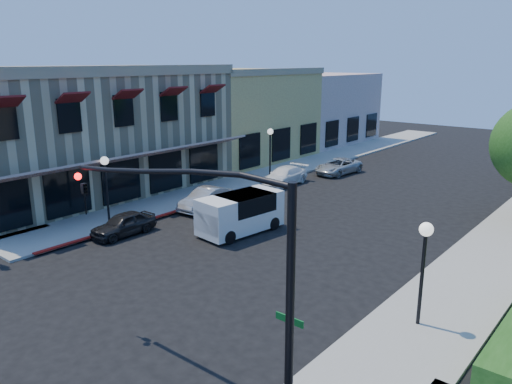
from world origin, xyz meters
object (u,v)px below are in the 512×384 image
Objects in this scene: parked_car_c at (284,176)px; street_name_sign at (289,346)px; white_van at (240,211)px; signal_mast_arm at (218,246)px; lamppost_left_near at (105,172)px; parked_car_b at (206,199)px; lamppost_left_far at (270,140)px; lamppost_right_near at (425,248)px; parked_car_d at (338,166)px; parked_car_a at (124,224)px.

street_name_sign is at bearing -55.04° from parked_car_c.
street_name_sign is 13.12m from white_van.
signal_mast_arm is at bearing -59.46° from parked_car_c.
lamppost_left_near is 13.01m from parked_car_c.
signal_mast_arm is 1.75× the size of white_van.
parked_car_b is (-12.06, 11.50, -3.47)m from signal_mast_arm.
signal_mast_arm is 2.14× the size of parked_car_b.
signal_mast_arm is 25.07m from lamppost_left_far.
street_name_sign reaches higher than white_van.
parked_car_b is 0.90× the size of parked_car_c.
parked_car_b is (2.30, -9.00, -2.12)m from lamppost_left_far.
lamppost_right_near is 0.85× the size of parked_car_c.
lamppost_left_far is 3.42m from parked_car_c.
lamppost_right_near is (2.64, 6.50, -1.35)m from signal_mast_arm.
parked_car_c is at bearing 122.23° from signal_mast_arm.
white_van is 1.10× the size of parked_car_d.
white_van reaches higher than parked_car_c.
lamppost_right_near is 15.67m from parked_car_b.
parked_car_b reaches higher than parked_car_a.
lamppost_left_far is at bearing 128.94° from street_name_sign.
parked_car_b is at bearing 161.21° from lamppost_right_near.
parked_car_a is at bearing -91.68° from parked_car_c.
white_van is at bearing 136.55° from street_name_sign.
parked_car_b is (-13.70, 10.80, -1.08)m from street_name_sign.
parked_car_a is 18.75m from parked_car_d.
lamppost_left_far reaches higher than parked_car_b.
white_van is 10.31m from parked_car_c.
signal_mast_arm is at bearing -26.03° from parked_car_a.
signal_mast_arm reaches higher than parked_car_d.
parked_car_d is at bearing 76.10° from parked_car_c.
parked_car_c is (0.00, 7.62, -0.01)m from parked_car_b.
parked_car_c is (2.30, -1.38, -2.13)m from lamppost_left_far.
lamppost_right_near is 11.12m from white_van.
signal_mast_arm is 2.24× the size of lamppost_left_far.
white_van is 4.57m from parked_car_b.
lamppost_left_far is 12.68m from white_van.
lamppost_left_far is at bearing 98.50° from parked_car_a.
parked_car_c reaches higher than parked_car_a.
parked_car_c is (-12.06, 19.13, -3.48)m from signal_mast_arm.
parked_car_c is (-4.18, 9.41, -0.52)m from white_van.
signal_mast_arm is 3.20× the size of street_name_sign.
signal_mast_arm is 15.82m from lamppost_left_near.
parked_car_c reaches higher than parked_car_d.
white_van is at bearing -67.71° from parked_car_c.
signal_mast_arm is at bearing -49.44° from parked_car_b.
street_name_sign is 17.48m from parked_car_b.
lamppost_right_near is at bearing 2.40° from parked_car_a.
lamppost_left_far is 15.05m from parked_car_a.
lamppost_right_near reaches higher than parked_car_d.
parked_car_b is at bearing -91.68° from parked_car_c.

